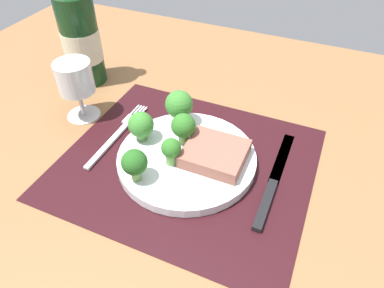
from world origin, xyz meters
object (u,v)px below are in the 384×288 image
(fork, at_px, (118,133))
(plate, at_px, (187,158))
(wine_glass, at_px, (75,81))
(knife, at_px, (272,184))
(steak, at_px, (215,154))
(wine_bottle, at_px, (81,38))

(fork, bearing_deg, plate, -4.40)
(fork, relative_size, wine_glass, 1.65)
(knife, bearing_deg, wine_glass, 177.72)
(knife, bearing_deg, fork, -178.84)
(steak, xyz_separation_m, wine_bottle, (-0.36, 0.15, 0.07))
(fork, distance_m, knife, 0.29)
(plate, xyz_separation_m, wine_glass, (-0.24, 0.04, 0.07))
(wine_glass, bearing_deg, steak, -6.00)
(plate, relative_size, wine_bottle, 0.80)
(steak, bearing_deg, knife, -2.81)
(plate, relative_size, knife, 1.02)
(plate, distance_m, wine_glass, 0.26)
(steak, bearing_deg, fork, 178.82)
(steak, height_order, knife, steak)
(wine_bottle, xyz_separation_m, wine_glass, (0.07, -0.12, -0.02))
(plate, distance_m, steak, 0.05)
(steak, distance_m, wine_bottle, 0.39)
(fork, distance_m, wine_bottle, 0.24)
(steak, bearing_deg, wine_glass, 174.00)
(knife, xyz_separation_m, wine_bottle, (-0.46, 0.15, 0.10))
(fork, bearing_deg, knife, -0.57)
(plate, xyz_separation_m, fork, (-0.15, 0.01, -0.01))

